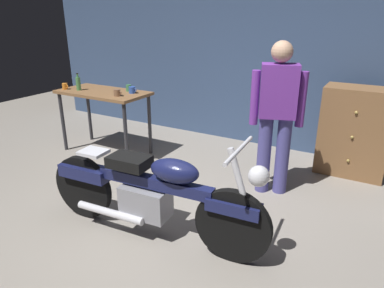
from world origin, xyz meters
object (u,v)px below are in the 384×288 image
Objects in this scene: mug_blue_enamel at (132,90)px; bottle at (78,83)px; mug_orange_travel at (65,86)px; mug_brown_stoneware at (117,93)px; wooden_dresser at (354,132)px; mug_green_speckled at (129,88)px; person_standing at (277,113)px; motorcycle at (151,192)px.

bottle is (-0.78, -0.22, 0.05)m from mug_blue_enamel.
mug_blue_enamel reaches higher than mug_orange_travel.
mug_blue_enamel and mug_brown_stoneware have the same top height.
mug_orange_travel is (-3.73, -1.15, 0.39)m from wooden_dresser.
bottle reaches higher than mug_green_speckled.
bottle is at bearing -162.65° from wooden_dresser.
person_standing reaches higher than mug_brown_stoneware.
mug_blue_enamel is (-1.38, 1.48, 0.50)m from motorcycle.
mug_green_speckled is (-2.15, 0.17, 0.02)m from person_standing.
wooden_dresser is at bearing 15.61° from mug_green_speckled.
mug_orange_travel is at bearing -16.60° from person_standing.
mug_green_speckled is 0.72m from bottle.
motorcycle reaches higher than mug_blue_enamel.
mug_brown_stoneware is at bearing -158.33° from wooden_dresser.
wooden_dresser reaches higher than mug_green_speckled.
person_standing is at bearing 3.44° from mug_orange_travel.
person_standing is 6.93× the size of bottle.
bottle reaches higher than wooden_dresser.
person_standing is 13.86× the size of mug_blue_enamel.
person_standing reaches higher than bottle.
mug_orange_travel is (-1.00, -0.27, -0.00)m from mug_blue_enamel.
wooden_dresser is at bearing 17.81° from mug_blue_enamel.
motorcycle is 20.89× the size of mug_green_speckled.
wooden_dresser reaches higher than mug_orange_travel.
person_standing is (0.65, 1.39, 0.48)m from motorcycle.
wooden_dresser is 3.00m from mug_green_speckled.
mug_green_speckled is at bearing -24.57° from person_standing.
mug_green_speckled is at bearing 147.24° from mug_blue_enamel.
wooden_dresser is at bearing 17.15° from mug_orange_travel.
mug_brown_stoneware is (-1.44, 1.24, 0.50)m from motorcycle.
motorcycle reaches higher than mug_green_speckled.
wooden_dresser is 4.56× the size of bottle.
person_standing is at bearing 3.88° from mug_brown_stoneware.
mug_orange_travel is at bearing -166.19° from bottle.
mug_brown_stoneware is (-2.09, -0.14, 0.02)m from person_standing.
mug_green_speckled is 1.01× the size of mug_orange_travel.
bottle is (-0.65, -0.30, 0.05)m from mug_green_speckled.
motorcycle is 1.99× the size of wooden_dresser.
bottle is at bearing 145.36° from motorcycle.
mug_green_speckled reaches higher than mug_blue_enamel.
mug_green_speckled is 0.15m from mug_blue_enamel.
mug_orange_travel is at bearing 148.71° from motorcycle.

